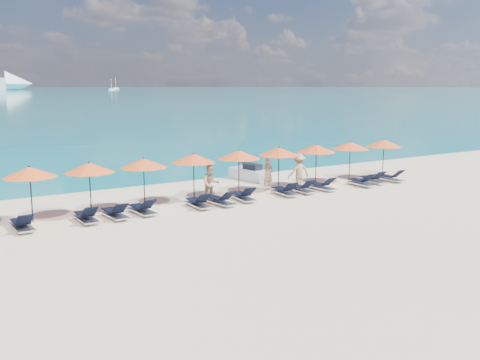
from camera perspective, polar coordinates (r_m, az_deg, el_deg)
ground at (r=21.63m, az=4.23°, el=-4.32°), size 1400.00×1400.00×0.00m
sailboat_near at (r=518.93m, az=-13.55°, el=9.43°), size 5.66×1.89×10.38m
sailboat_far at (r=611.75m, az=-13.11°, el=9.54°), size 6.72×2.24×12.32m
jetski at (r=30.55m, az=1.09°, el=0.72°), size 1.37×2.76×0.94m
beachgoer_a at (r=27.40m, az=3.03°, el=0.59°), size 0.68×0.51×1.69m
beachgoer_b at (r=24.73m, az=-3.14°, el=-0.41°), size 0.95×0.72×1.74m
beachgoer_c at (r=27.83m, az=6.27°, el=0.89°), size 1.28×0.71×1.89m
umbrella_1 at (r=22.48m, az=-21.53°, el=0.79°), size 2.10×2.10×2.28m
umbrella_2 at (r=22.87m, az=-15.79°, el=1.27°), size 2.10×2.10×2.28m
umbrella_3 at (r=23.71m, az=-10.26°, el=1.80°), size 2.10×2.10×2.28m
umbrella_4 at (r=24.93m, az=-4.98°, el=2.33°), size 2.10×2.10×2.28m
umbrella_5 at (r=26.10m, az=-0.12°, el=2.72°), size 2.10×2.10×2.28m
umbrella_6 at (r=27.39m, az=4.17°, el=3.05°), size 2.10×2.10×2.28m
umbrella_7 at (r=28.91m, az=8.15°, el=3.35°), size 2.10×2.10×2.28m
umbrella_8 at (r=30.65m, az=11.68°, el=3.62°), size 2.10×2.10×2.28m
umbrella_9 at (r=32.28m, az=15.11°, el=3.80°), size 2.10×2.10×2.28m
lounger_2 at (r=21.67m, az=-22.23°, el=-4.40°), size 0.67×1.72×0.66m
lounger_3 at (r=22.10m, az=-16.10°, el=-3.76°), size 0.63×1.70×0.66m
lounger_4 at (r=22.41m, az=-13.19°, el=-3.43°), size 0.74×1.74×0.66m
lounger_5 at (r=22.88m, az=-10.37°, el=-3.05°), size 0.77×1.75×0.66m
lounger_6 at (r=23.78m, az=-4.47°, el=-2.41°), size 0.67×1.72×0.66m
lounger_7 at (r=24.18m, az=-2.08°, el=-2.17°), size 0.79×1.75×0.66m
lounger_8 at (r=25.08m, az=0.35°, el=-1.72°), size 0.79×1.75×0.66m
lounger_9 at (r=26.38m, az=4.79°, el=-1.16°), size 0.74×1.74×0.66m
lounger_10 at (r=27.11m, az=6.56°, el=-0.88°), size 0.65×1.71×0.66m
lounger_11 at (r=27.92m, az=8.73°, el=-0.61°), size 0.71×1.73×0.66m
lounger_12 at (r=29.42m, az=12.78°, el=-0.20°), size 0.64×1.71×0.66m
lounger_13 at (r=30.38m, az=13.92°, el=0.08°), size 0.70×1.73×0.66m
lounger_14 at (r=31.22m, az=15.75°, el=0.26°), size 0.74×1.74×0.66m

